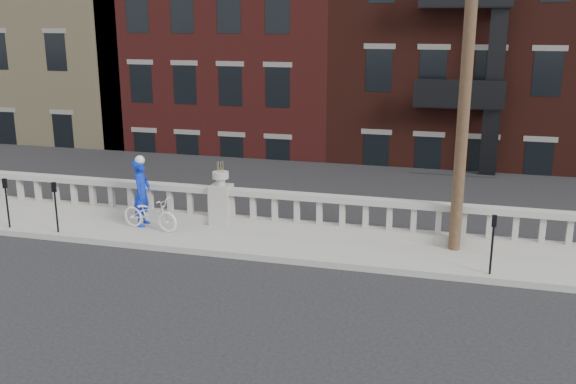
% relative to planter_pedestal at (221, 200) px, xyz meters
% --- Properties ---
extents(ground, '(120.00, 120.00, 0.00)m').
position_rel_planter_pedestal_xyz_m(ground, '(0.00, -3.95, -0.83)').
color(ground, black).
rests_on(ground, ground).
extents(sidewalk, '(32.00, 2.20, 0.15)m').
position_rel_planter_pedestal_xyz_m(sidewalk, '(0.00, -0.95, -0.76)').
color(sidewalk, '#9A968E').
rests_on(sidewalk, ground).
extents(balustrade, '(28.00, 0.34, 1.03)m').
position_rel_planter_pedestal_xyz_m(balustrade, '(0.00, 0.00, -0.19)').
color(balustrade, '#9A968E').
rests_on(balustrade, sidewalk).
extents(planter_pedestal, '(0.55, 0.55, 1.76)m').
position_rel_planter_pedestal_xyz_m(planter_pedestal, '(0.00, 0.00, 0.00)').
color(planter_pedestal, '#9A968E').
rests_on(planter_pedestal, sidewalk).
extents(lower_level, '(80.00, 44.00, 20.80)m').
position_rel_planter_pedestal_xyz_m(lower_level, '(0.56, 19.09, 1.80)').
color(lower_level, '#605E59').
rests_on(lower_level, ground).
extents(utility_pole, '(1.60, 0.28, 10.00)m').
position_rel_planter_pedestal_xyz_m(utility_pole, '(6.20, -0.35, 4.41)').
color(utility_pole, '#422D1E').
rests_on(utility_pole, sidewalk).
extents(parking_meter_b, '(0.10, 0.09, 1.36)m').
position_rel_planter_pedestal_xyz_m(parking_meter_b, '(-5.42, -1.80, 0.17)').
color(parking_meter_b, black).
rests_on(parking_meter_b, sidewalk).
extents(parking_meter_c, '(0.10, 0.09, 1.36)m').
position_rel_planter_pedestal_xyz_m(parking_meter_c, '(-3.92, -1.80, 0.17)').
color(parking_meter_c, black).
rests_on(parking_meter_c, sidewalk).
extents(parking_meter_d, '(0.10, 0.09, 1.36)m').
position_rel_planter_pedestal_xyz_m(parking_meter_d, '(7.00, -1.80, 0.17)').
color(parking_meter_d, black).
rests_on(parking_meter_d, sidewalk).
extents(bicycle, '(1.76, 0.86, 0.89)m').
position_rel_planter_pedestal_xyz_m(bicycle, '(-1.67, -0.94, -0.24)').
color(bicycle, white).
rests_on(bicycle, sidewalk).
extents(cyclist, '(0.50, 0.71, 1.83)m').
position_rel_planter_pedestal_xyz_m(cyclist, '(-2.03, -0.65, 0.23)').
color(cyclist, '#0C26B6').
rests_on(cyclist, sidewalk).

